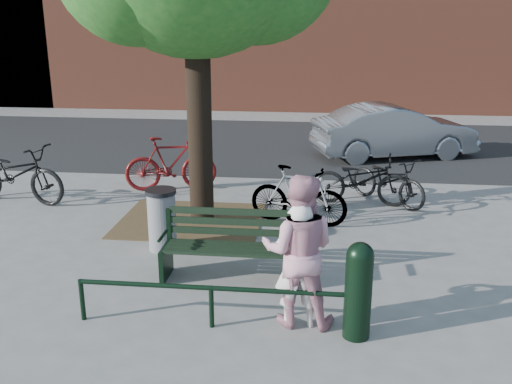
# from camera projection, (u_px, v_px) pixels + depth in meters

# --- Properties ---
(ground) EXTENTS (90.00, 90.00, 0.00)m
(ground) POSITION_uv_depth(u_px,v_px,m) (229.00, 280.00, 7.56)
(ground) COLOR gray
(ground) RESTS_ON ground
(dirt_pit) EXTENTS (2.40, 2.00, 0.02)m
(dirt_pit) POSITION_uv_depth(u_px,v_px,m) (191.00, 220.00, 9.75)
(dirt_pit) COLOR brown
(dirt_pit) RESTS_ON ground
(road) EXTENTS (40.00, 7.00, 0.01)m
(road) POSITION_uv_depth(u_px,v_px,m) (277.00, 144.00, 15.63)
(road) COLOR black
(road) RESTS_ON ground
(park_bench) EXTENTS (1.74, 0.54, 0.97)m
(park_bench) POSITION_uv_depth(u_px,v_px,m) (229.00, 244.00, 7.49)
(park_bench) COLOR black
(park_bench) RESTS_ON ground
(guard_railing) EXTENTS (3.06, 0.06, 0.51)m
(guard_railing) POSITION_uv_depth(u_px,v_px,m) (211.00, 294.00, 6.30)
(guard_railing) COLOR black
(guard_railing) RESTS_ON ground
(person_left) EXTENTS (0.58, 0.42, 1.46)m
(person_left) POSITION_uv_depth(u_px,v_px,m) (298.00, 265.00, 6.25)
(person_left) COLOR white
(person_left) RESTS_ON ground
(person_right) EXTENTS (0.88, 0.70, 1.74)m
(person_right) POSITION_uv_depth(u_px,v_px,m) (299.00, 251.00, 6.28)
(person_right) COLOR #C88998
(person_right) RESTS_ON ground
(bollard) EXTENTS (0.29, 0.29, 1.10)m
(bollard) POSITION_uv_depth(u_px,v_px,m) (358.00, 287.00, 6.06)
(bollard) COLOR black
(bollard) RESTS_ON ground
(litter_bin) EXTENTS (0.46, 0.46, 0.93)m
(litter_bin) POSITION_uv_depth(u_px,v_px,m) (162.00, 219.00, 8.43)
(litter_bin) COLOR gray
(litter_bin) RESTS_ON ground
(bicycle_a) EXTENTS (2.20, 1.13, 1.10)m
(bicycle_a) POSITION_uv_depth(u_px,v_px,m) (15.00, 174.00, 10.60)
(bicycle_a) COLOR black
(bicycle_a) RESTS_ON ground
(bicycle_b) EXTENTS (1.89, 0.95, 1.09)m
(bicycle_b) POSITION_uv_depth(u_px,v_px,m) (171.00, 164.00, 11.34)
(bicycle_b) COLOR #570C0C
(bicycle_b) RESTS_ON ground
(bicycle_c) EXTENTS (1.86, 0.81, 0.95)m
(bicycle_c) POSITION_uv_depth(u_px,v_px,m) (362.00, 180.00, 10.48)
(bicycle_c) COLOR black
(bicycle_c) RESTS_ON ground
(bicycle_d) EXTENTS (1.72, 0.84, 1.00)m
(bicycle_d) POSITION_uv_depth(u_px,v_px,m) (298.00, 195.00, 9.48)
(bicycle_d) COLOR gray
(bicycle_d) RESTS_ON ground
(bicycle_e) EXTENTS (1.62, 1.63, 0.90)m
(bicycle_e) POSITION_uv_depth(u_px,v_px,m) (388.00, 180.00, 10.56)
(bicycle_e) COLOR black
(bicycle_e) RESTS_ON ground
(parked_car) EXTENTS (4.18, 2.52, 1.30)m
(parked_car) POSITION_uv_depth(u_px,v_px,m) (394.00, 131.00, 13.99)
(parked_car) COLOR gray
(parked_car) RESTS_ON ground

